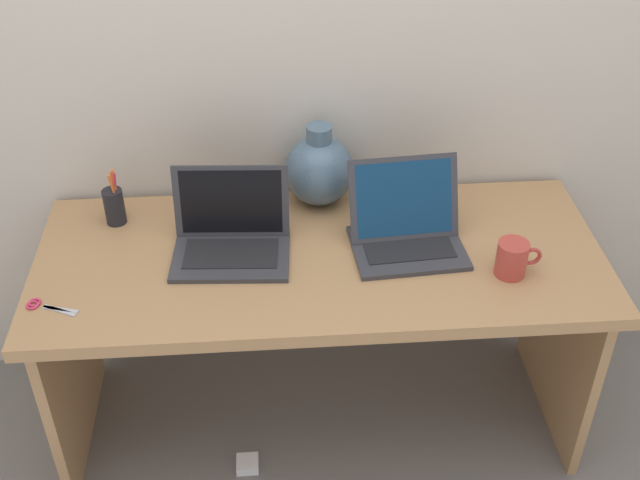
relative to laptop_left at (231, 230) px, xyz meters
name	(u,v)px	position (x,y,z in m)	size (l,w,h in m)	color
ground_plane	(320,418)	(0.25, -0.05, -0.77)	(6.00, 6.00, 0.00)	slate
back_wall	(310,39)	(0.25, 0.33, 0.43)	(4.40, 0.04, 2.40)	beige
desk	(320,291)	(0.25, -0.05, -0.20)	(1.64, 0.69, 0.70)	#AD7F51
laptop_left	(231,230)	(0.00, 0.00, 0.00)	(0.35, 0.26, 0.24)	#333338
laptop_right	(406,224)	(0.51, -0.01, 0.00)	(0.34, 0.27, 0.24)	#333338
green_vase	(319,169)	(0.27, 0.23, 0.05)	(0.21, 0.21, 0.26)	slate
coffee_mug	(513,259)	(0.78, -0.18, -0.01)	(0.13, 0.09, 0.10)	#B23D33
pen_cup	(114,205)	(-0.35, 0.16, 0.00)	(0.06, 0.06, 0.19)	black
scissors	(43,306)	(-0.50, -0.23, -0.06)	(0.14, 0.08, 0.01)	#B7B7BC
power_brick	(247,464)	(0.01, -0.24, -0.75)	(0.07, 0.07, 0.03)	white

